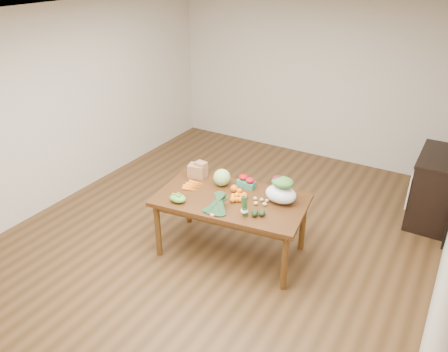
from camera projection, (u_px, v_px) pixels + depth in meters
The scene contains 26 objects.
floor at pixel (223, 235), 5.65m from camera, with size 6.00×6.00×0.00m, color brown.
ceiling at pixel (222, 14), 4.40m from camera, with size 5.00×6.00×0.02m, color white.
room_walls at pixel (222, 138), 5.02m from camera, with size 5.02×6.02×2.70m.
dining_table at pixel (231, 225), 5.16m from camera, with size 1.70×0.94×0.75m, color #4D3012.
cabinet at pixel (434, 188), 5.79m from camera, with size 0.52×1.02×0.94m, color black.
dish_towel at pixel (410, 190), 5.58m from camera, with size 0.02×0.28×0.45m, color white.
paper_bag at pixel (197, 169), 5.43m from camera, with size 0.27×0.23×0.19m, color #9C6F46, non-canonical shape.
cabbage at pixel (222, 177), 5.22m from camera, with size 0.21×0.21×0.21m, color #A3CC76.
strawberry_basket_a at pixel (243, 181), 5.24m from camera, with size 0.12×0.12×0.11m, color #AE0E0B, non-canonical shape.
strawberry_basket_b at pixel (250, 184), 5.18m from camera, with size 0.12×0.12×0.11m, color #B20B19, non-canonical shape.
orange_a at pixel (234, 188), 5.10m from camera, with size 0.09×0.09×0.09m, color #FD590F.
orange_b at pixel (239, 191), 5.07m from camera, with size 0.07×0.07×0.07m, color orange.
orange_c at pixel (244, 196), 4.96m from camera, with size 0.08×0.08×0.08m, color #EE590E.
mandarin_cluster at pixel (237, 196), 4.93m from camera, with size 0.18×0.18×0.10m, color orange, non-canonical shape.
carrots at pixel (192, 186), 5.23m from camera, with size 0.22×0.24×0.03m, color #F85814, non-canonical shape.
snap_pea_bag at pixel (178, 198), 4.90m from camera, with size 0.20×0.15×0.09m, color #6CB13C.
kale_bunch at pixel (216, 205), 4.70m from camera, with size 0.32×0.40×0.16m, color black, non-canonical shape.
asparagus_bundle at pixel (245, 206), 4.60m from camera, with size 0.08×0.08×0.25m, color #417134, non-canonical shape.
potato_a at pixel (255, 198), 4.94m from camera, with size 0.05×0.04×0.04m, color tan.
potato_b at pixel (256, 203), 4.85m from camera, with size 0.05×0.05×0.04m, color tan.
potato_c at pixel (267, 201), 4.91m from camera, with size 0.05×0.04×0.04m, color tan.
potato_d at pixel (262, 200), 4.92m from camera, with size 0.05×0.04×0.04m, color tan.
potato_e at pixel (265, 204), 4.83m from camera, with size 0.05×0.05×0.05m, color tan.
avocado_a at pixel (255, 213), 4.64m from camera, with size 0.07×0.11×0.07m, color black.
avocado_b at pixel (262, 213), 4.65m from camera, with size 0.07×0.10×0.07m, color black.
salad_bag at pixel (281, 191), 4.85m from camera, with size 0.36×0.27×0.28m, color white, non-canonical shape.
Camera 1 is at (2.38, -4.01, 3.27)m, focal length 35.00 mm.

